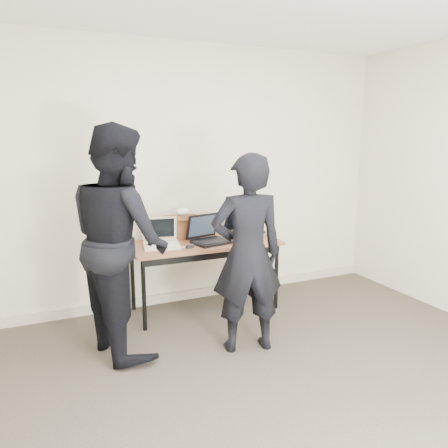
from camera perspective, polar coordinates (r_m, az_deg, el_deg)
room at (r=2.64m, az=12.29°, el=1.95°), size 4.60×4.60×2.80m
desk at (r=4.42m, az=-2.51°, el=-3.09°), size 1.52×0.69×0.72m
laptop_beige at (r=4.27m, az=-8.22°, el=-2.18°), size 0.39×0.38×0.27m
laptop_center at (r=4.38m, az=-2.05°, el=-1.59°), size 0.42×0.41×0.28m
laptop_right at (r=4.76m, az=2.45°, el=-0.57°), size 0.48×0.47×0.26m
leather_satchel at (r=4.53m, az=-5.70°, el=-0.37°), size 0.37×0.19×0.25m
tissue at (r=4.51m, az=-5.40°, el=1.62°), size 0.15×0.12×0.08m
equipment_box at (r=4.82m, az=3.62°, el=-0.36°), size 0.25×0.22×0.13m
power_brick at (r=4.18m, az=-4.48°, el=-2.97°), size 0.07×0.05×0.03m
cables at (r=4.35m, az=-3.02°, el=-2.50°), size 1.16×0.32×0.01m
person_typist at (r=3.57m, az=3.04°, el=-3.97°), size 0.66×0.50×1.65m
person_observer at (r=3.65m, az=-13.40°, el=-2.05°), size 0.88×1.04×1.88m
baseboard at (r=4.91m, az=-4.11°, el=-9.07°), size 4.50×0.03×0.10m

